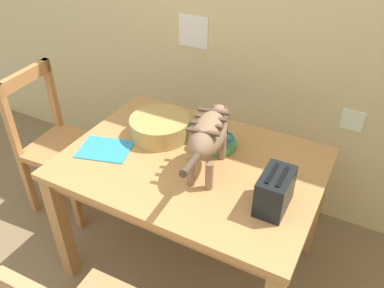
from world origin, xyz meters
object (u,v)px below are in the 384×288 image
cat (209,134)px  magazine (105,149)px  wicker_basket (160,127)px  saucer_bowl (218,144)px  book_stack (175,125)px  toaster (275,191)px  wooden_chair_near (59,144)px  coffee_mug (219,135)px  dining_table (192,175)px

cat → magazine: size_ratio=2.34×
wicker_basket → saucer_bowl: bearing=8.7°
book_stack → toaster: size_ratio=0.96×
book_stack → magazine: bearing=-120.9°
wicker_basket → wooden_chair_near: wooden_chair_near is taller
cat → coffee_mug: (-0.03, 0.19, -0.12)m
cat → wooden_chair_near: bearing=165.5°
cat → wooden_chair_near: size_ratio=0.63×
toaster → wooden_chair_near: bearing=172.6°
dining_table → book_stack: bearing=134.7°
dining_table → wicker_basket: bearing=155.1°
saucer_bowl → wooden_chair_near: bearing=-174.6°
dining_table → coffee_mug: 0.24m
book_stack → wooden_chair_near: bearing=-168.4°
saucer_bowl → toaster: size_ratio=0.94×
saucer_bowl → coffee_mug: (0.00, -0.00, 0.06)m
cat → dining_table: bearing=159.6°
dining_table → wicker_basket: size_ratio=3.92×
book_stack → dining_table: bearing=-45.3°
saucer_bowl → coffee_mug: size_ratio=1.42×
coffee_mug → wicker_basket: (-0.32, -0.05, -0.02)m
dining_table → magazine: magazine is taller
cat → saucer_bowl: (-0.03, 0.19, -0.18)m
toaster → book_stack: bearing=152.7°
magazine → cat: bearing=-4.3°
saucer_bowl → wooden_chair_near: wooden_chair_near is taller
cat → saucer_bowl: 0.26m
dining_table → magazine: 0.46m
wooden_chair_near → dining_table: bearing=82.0°
coffee_mug → toaster: size_ratio=0.66×
saucer_bowl → wicker_basket: bearing=-171.3°
wooden_chair_near → magazine: bearing=67.1°
magazine → dining_table: bearing=0.3°
dining_table → toaster: 0.50m
dining_table → cat: size_ratio=2.08×
coffee_mug → toaster: bearing=-36.9°
cat → book_stack: size_ratio=3.11×
cat → toaster: bearing=-26.6°
coffee_mug → magazine: coffee_mug is taller
book_stack → saucer_bowl: bearing=-11.6°
dining_table → coffee_mug: coffee_mug is taller
cat → toaster: 0.39m
saucer_bowl → book_stack: size_ratio=0.98×
coffee_mug → book_stack: (-0.29, 0.06, -0.06)m
magazine → wooden_chair_near: bearing=145.3°
saucer_bowl → wicker_basket: 0.33m
coffee_mug → wicker_basket: size_ratio=0.42×
cat → toaster: (0.36, -0.11, -0.11)m
coffee_mug → dining_table: bearing=-111.6°
wicker_basket → cat: bearing=-21.1°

